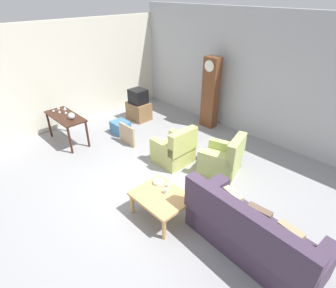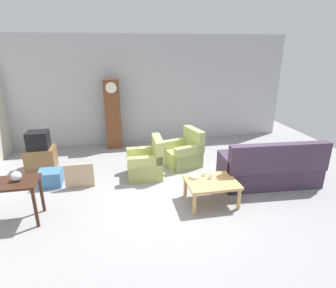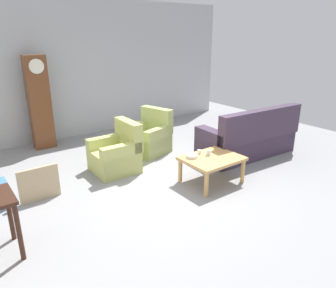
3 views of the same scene
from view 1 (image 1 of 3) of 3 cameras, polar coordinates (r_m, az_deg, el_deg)
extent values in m
plane|color=gray|center=(5.59, -2.41, -9.93)|extent=(10.40, 10.40, 0.00)
cube|color=#ADAFB5|center=(7.45, 19.02, 12.93)|extent=(8.40, 0.16, 3.20)
cube|color=beige|center=(8.39, -20.44, 13.34)|extent=(0.12, 6.40, 2.88)
cube|color=#423347|center=(4.64, 17.18, -18.33)|extent=(2.15, 0.97, 0.44)
cube|color=#423347|center=(4.04, 15.32, -16.15)|extent=(2.11, 0.33, 0.60)
cube|color=#423347|center=(4.36, 28.31, -23.07)|extent=(0.29, 0.85, 0.68)
cube|color=#423347|center=(4.91, 8.34, -11.74)|extent=(0.29, 0.85, 0.68)
cube|color=#9E8966|center=(4.26, 23.92, -17.45)|extent=(0.37, 0.18, 0.36)
cube|color=brown|center=(4.39, 18.35, -14.45)|extent=(0.37, 0.15, 0.36)
cube|color=#C6B284|center=(4.56, 13.29, -11.54)|extent=(0.38, 0.20, 0.36)
cube|color=#B7BC66|center=(6.39, 1.00, -2.04)|extent=(0.77, 0.77, 0.40)
cube|color=#B7BC66|center=(5.96, 3.17, 0.52)|extent=(0.19, 0.76, 0.52)
cube|color=#B7BC66|center=(6.52, 2.91, -0.34)|extent=(0.76, 0.17, 0.60)
cube|color=#B7BC66|center=(6.16, -1.00, -2.26)|extent=(0.76, 0.17, 0.60)
cube|color=#AEBB6B|center=(6.13, 10.75, -4.13)|extent=(0.94, 0.94, 0.40)
cube|color=#AEBB6B|center=(5.81, 14.10, -1.23)|extent=(0.38, 0.78, 0.52)
cube|color=#AEBB6B|center=(6.32, 11.82, -2.05)|extent=(0.78, 0.36, 0.60)
cube|color=#AEBB6B|center=(5.84, 9.77, -4.75)|extent=(0.78, 0.36, 0.60)
cube|color=tan|center=(4.81, -1.49, -10.93)|extent=(0.96, 0.76, 0.05)
cylinder|color=tan|center=(5.07, -7.55, -12.20)|extent=(0.07, 0.07, 0.41)
cylinder|color=tan|center=(4.59, -0.83, -17.45)|extent=(0.07, 0.07, 0.41)
cylinder|color=tan|center=(5.37, -1.98, -9.07)|extent=(0.07, 0.07, 0.41)
cylinder|color=tan|center=(4.92, 4.85, -13.54)|extent=(0.07, 0.07, 0.41)
cube|color=#381E14|center=(7.46, -20.78, 5.44)|extent=(1.30, 0.56, 0.04)
cylinder|color=#381E14|center=(8.06, -23.63, 3.70)|extent=(0.06, 0.06, 0.71)
cylinder|color=#381E14|center=(7.03, -19.84, 0.68)|extent=(0.06, 0.06, 0.71)
cylinder|color=#381E14|center=(8.20, -20.65, 4.77)|extent=(0.06, 0.06, 0.71)
cylinder|color=#381E14|center=(7.19, -16.53, 1.96)|extent=(0.06, 0.06, 0.71)
cube|color=brown|center=(7.87, 8.91, 10.48)|extent=(0.44, 0.28, 2.01)
cylinder|color=silver|center=(7.53, 8.64, 15.86)|extent=(0.30, 0.02, 0.30)
cube|color=brown|center=(8.54, -6.11, 6.92)|extent=(0.68, 0.52, 0.53)
cube|color=black|center=(8.36, -6.29, 9.91)|extent=(0.48, 0.44, 0.42)
cube|color=tan|center=(7.15, -8.58, 1.97)|extent=(0.60, 0.05, 0.53)
cube|color=teal|center=(7.78, -9.92, 3.47)|extent=(0.47, 0.42, 0.34)
sphere|color=silver|center=(7.16, -19.59, 5.56)|extent=(0.17, 0.17, 0.17)
cylinder|color=white|center=(4.94, 0.02, -8.71)|extent=(0.07, 0.07, 0.07)
cylinder|color=silver|center=(4.81, -0.50, -9.79)|extent=(0.07, 0.07, 0.09)
cylinder|color=white|center=(5.04, -2.07, -7.96)|extent=(0.19, 0.19, 0.05)
cylinder|color=silver|center=(7.83, -22.90, 6.39)|extent=(0.07, 0.07, 0.02)
cylinder|color=silver|center=(7.82, -22.97, 6.70)|extent=(0.01, 0.01, 0.07)
cone|color=silver|center=(7.79, -23.07, 7.19)|extent=(0.08, 0.08, 0.07)
cylinder|color=silver|center=(7.68, -21.81, 6.19)|extent=(0.06, 0.06, 0.02)
cylinder|color=silver|center=(7.66, -21.88, 6.57)|extent=(0.01, 0.01, 0.09)
cone|color=silver|center=(7.63, -22.01, 7.18)|extent=(0.07, 0.07, 0.09)
cylinder|color=silver|center=(7.57, -20.64, 6.08)|extent=(0.07, 0.07, 0.02)
cylinder|color=silver|center=(7.55, -20.71, 6.46)|extent=(0.01, 0.01, 0.09)
cone|color=silver|center=(7.52, -20.83, 7.07)|extent=(0.08, 0.08, 0.09)
camera|label=2|loc=(4.94, -67.03, 3.35)|focal=29.66mm
camera|label=3|loc=(6.48, -53.45, 7.96)|focal=34.05mm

